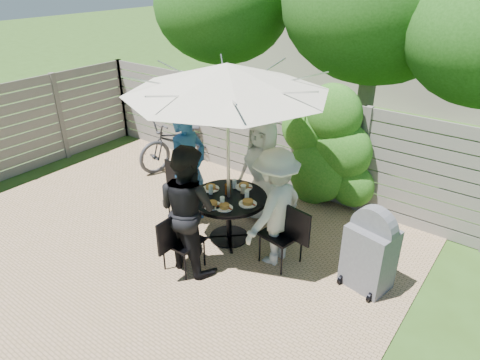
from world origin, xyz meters
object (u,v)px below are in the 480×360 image
Objects in this scene: chair_right at (281,246)px; plate_right at (248,203)px; plate_front at (212,204)px; glass_right at (247,195)px; chair_back at (266,199)px; patio_table at (229,209)px; person_right at (275,208)px; plate_back at (244,186)px; glass_left at (211,190)px; plate_extra at (224,207)px; person_back at (262,171)px; umbrella at (227,78)px; bicycle at (183,141)px; glass_back at (234,184)px; person_left at (188,169)px; bbq_grill at (370,252)px; person_front at (188,209)px; chair_front at (183,252)px; coffee_cup at (243,189)px; syrup_jug at (228,189)px; chair_left at (185,203)px; plate_left at (211,188)px; glass_front at (222,201)px.

chair_right reaches higher than plate_right.
glass_right is (0.28, 0.45, 0.05)m from plate_front.
plate_right is at bearing 22.34° from chair_back.
patio_table is 0.69× the size of person_right.
glass_left is (-0.28, -0.45, 0.05)m from plate_back.
plate_back is 0.68m from plate_extra.
person_back reaches higher than patio_table.
bicycle is at bearing 147.03° from umbrella.
person_right is at bearing -18.04° from glass_back.
plate_back is (-0.81, 0.40, -0.09)m from person_right.
person_left reaches higher than bbq_grill.
person_front is 3.43m from bicycle.
person_left is 0.92m from plate_front.
chair_front is 1.30m from coffee_cup.
chair_right is 0.83× the size of bbq_grill.
plate_extra is (0.17, -0.31, -1.73)m from umbrella.
person_front reaches higher than coffee_cup.
syrup_jug is (0.77, 0.02, -0.12)m from person_left.
umbrella is at bearing 19.48° from glass_left.
chair_front is at bearing -139.39° from bbq_grill.
chair_left is at bearing -164.95° from bbq_grill.
person_back is 1.39m from chair_right.
person_front reaches higher than plate_back.
chair_front is 3.62× the size of plate_front.
plate_back is at bearing 42.48° from plate_left.
plate_left is (-0.36, 0.02, 0.25)m from patio_table.
person_right is 0.58m from glass_right.
bicycle is (-2.41, 2.42, -0.38)m from person_front.
plate_right is (0.38, 0.34, 0.00)m from plate_front.
plate_left is 0.37m from glass_back.
person_front is at bearing -90.00° from person_back.
plate_back is (0.06, 1.32, 0.48)m from chair_front.
glass_right is (0.53, 0.19, 0.00)m from glass_left.
chair_front is at bearing -75.67° from glass_left.
bicycle is at bearing 144.06° from plate_extra.
glass_right is at bearing -105.52° from person_front.
chair_back is at bearing -0.42° from bicycle.
person_back is at bearing 83.09° from syrup_jug.
plate_left is at bearing 131.23° from glass_left.
person_right is 10.74× the size of syrup_jug.
glass_right is (0.26, 0.09, 0.29)m from patio_table.
glass_front is (0.05, -1.23, 0.54)m from chair_back.
patio_table is 0.44m from plate_right.
chair_left is at bearing -43.14° from chair_back.
glass_right is (-0.57, 0.13, -0.05)m from person_right.
umbrella reaches higher than plate_back.
person_back is 2.62m from bicycle.
umbrella is at bearing -92.52° from plate_back.
glass_front is at bearing 41.23° from plate_front.
plate_right is 0.15m from glass_right.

